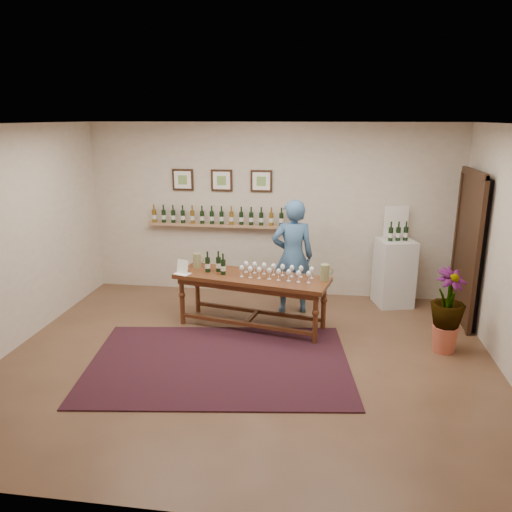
# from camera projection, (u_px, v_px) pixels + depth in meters

# --- Properties ---
(ground) EXTENTS (6.00, 6.00, 0.00)m
(ground) POSITION_uv_depth(u_px,v_px,m) (247.00, 359.00, 6.12)
(ground) COLOR brown
(ground) RESTS_ON ground
(room_shell) EXTENTS (6.00, 6.00, 6.00)m
(room_shell) POSITION_uv_depth(u_px,v_px,m) (409.00, 241.00, 7.30)
(room_shell) COLOR beige
(room_shell) RESTS_ON ground
(rug) EXTENTS (3.36, 2.46, 0.02)m
(rug) POSITION_uv_depth(u_px,v_px,m) (219.00, 363.00, 6.02)
(rug) COLOR #4C180D
(rug) RESTS_ON ground
(tasting_table) EXTENTS (2.23, 1.11, 0.76)m
(tasting_table) POSITION_uv_depth(u_px,v_px,m) (252.00, 284.00, 6.92)
(tasting_table) COLOR #482612
(tasting_table) RESTS_ON ground
(table_glasses) EXTENTS (1.26, 0.46, 0.17)m
(table_glasses) POSITION_uv_depth(u_px,v_px,m) (276.00, 271.00, 6.79)
(table_glasses) COLOR white
(table_glasses) RESTS_ON tasting_table
(table_bottles) EXTENTS (0.34, 0.26, 0.32)m
(table_bottles) POSITION_uv_depth(u_px,v_px,m) (217.00, 261.00, 7.00)
(table_bottles) COLOR black
(table_bottles) RESTS_ON tasting_table
(pitcher_left) EXTENTS (0.14, 0.14, 0.21)m
(pitcher_left) POSITION_uv_depth(u_px,v_px,m) (197.00, 260.00, 7.25)
(pitcher_left) COLOR olive
(pitcher_left) RESTS_ON tasting_table
(pitcher_right) EXTENTS (0.15, 0.15, 0.22)m
(pitcher_right) POSITION_uv_depth(u_px,v_px,m) (325.00, 272.00, 6.67)
(pitcher_right) COLOR olive
(pitcher_right) RESTS_ON tasting_table
(menu_card) EXTENTS (0.26, 0.22, 0.20)m
(menu_card) POSITION_uv_depth(u_px,v_px,m) (182.00, 267.00, 6.96)
(menu_card) COLOR white
(menu_card) RESTS_ON tasting_table
(display_pedestal) EXTENTS (0.64, 0.64, 1.05)m
(display_pedestal) POSITION_uv_depth(u_px,v_px,m) (394.00, 273.00, 7.80)
(display_pedestal) COLOR silver
(display_pedestal) RESTS_ON ground
(pedestal_bottles) EXTENTS (0.34, 0.17, 0.33)m
(pedestal_bottles) POSITION_uv_depth(u_px,v_px,m) (398.00, 230.00, 7.57)
(pedestal_bottles) COLOR black
(pedestal_bottles) RESTS_ON display_pedestal
(info_sign) EXTENTS (0.38, 0.12, 0.53)m
(info_sign) POSITION_uv_depth(u_px,v_px,m) (396.00, 221.00, 7.72)
(info_sign) COLOR white
(info_sign) RESTS_ON display_pedestal
(potted_plant) EXTENTS (0.69, 0.69, 0.94)m
(potted_plant) POSITION_uv_depth(u_px,v_px,m) (447.00, 311.00, 6.20)
(potted_plant) COLOR #B5533C
(potted_plant) RESTS_ON ground
(person) EXTENTS (0.70, 0.53, 1.73)m
(person) POSITION_uv_depth(u_px,v_px,m) (293.00, 257.00, 7.41)
(person) COLOR #385C86
(person) RESTS_ON ground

